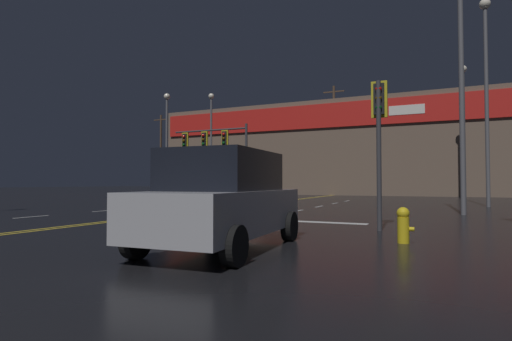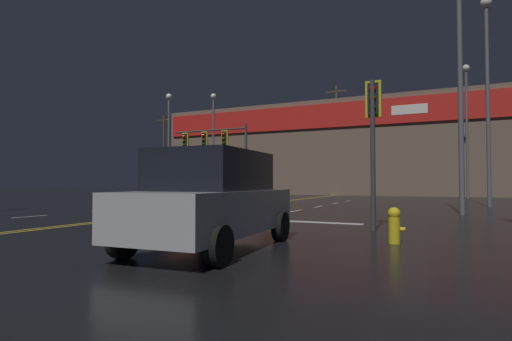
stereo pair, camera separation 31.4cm
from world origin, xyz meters
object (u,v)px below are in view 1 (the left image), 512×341
Objects in this scene: traffic_signal_corner_southeast at (379,120)px; traffic_signal_median at (213,144)px; streetlight_near_left at (461,46)px; streetlight_far_left at (211,131)px; streetlight_far_right at (464,115)px; fire_hydrant at (403,224)px; streetlight_far_median at (167,131)px; streetlight_median_approach at (486,76)px; parked_car at (223,199)px; traffic_signal_corner_northwest at (198,170)px.

traffic_signal_median is at bearing 139.64° from traffic_signal_corner_southeast.
traffic_signal_median is at bearing 170.42° from streetlight_near_left.
streetlight_far_right is (22.06, 2.67, 0.41)m from streetlight_far_left.
streetlight_near_left is 11.01m from fire_hydrant.
streetlight_near_left is 25.90m from streetlight_far_median.
streetlight_far_median is (-24.68, 5.12, -0.93)m from streetlight_median_approach.
traffic_signal_corner_southeast is 27.88m from streetlight_far_median.
streetlight_far_median reaches higher than traffic_signal_median.
streetlight_median_approach reaches higher than traffic_signal_median.
streetlight_near_left is at bearing 66.98° from parked_car.
traffic_signal_median is 0.48× the size of streetlight_far_left.
traffic_signal_median is at bearing -130.57° from streetlight_far_right.
traffic_signal_corner_northwest is at bearing 123.87° from parked_car.
streetlight_median_approach reaches higher than streetlight_near_left.
streetlight_far_median is at bearing 169.41° from traffic_signal_corner_northwest.
traffic_signal_corner_southeast is 5.31m from parked_car.
streetlight_far_right reaches higher than streetlight_near_left.
streetlight_near_left is 1.00× the size of streetlight_far_right.
parked_car is at bearing -56.13° from traffic_signal_corner_northwest.
streetlight_median_approach is at bearing 78.60° from fire_hydrant.
traffic_signal_corner_southeast is at bearing -45.83° from traffic_signal_corner_northwest.
fire_hydrant is at bearing -95.55° from streetlight_far_right.
streetlight_far_median is (-23.19, 11.52, -0.75)m from streetlight_near_left.
traffic_signal_median is 1.20× the size of traffic_signal_corner_southeast.
traffic_signal_corner_southeast is 5.31× the size of fire_hydrant.
traffic_signal_corner_southeast is at bearing -40.36° from traffic_signal_median.
streetlight_far_median is 2.14× the size of parked_car.
streetlight_far_median is (-3.84, 0.72, 3.60)m from traffic_signal_corner_northwest.
streetlight_near_left is 18.35m from streetlight_far_right.
parked_car is at bearing -58.57° from streetlight_far_left.
parked_car is at bearing -113.02° from streetlight_near_left.
streetlight_near_left is (12.78, -2.16, 3.19)m from traffic_signal_median.
traffic_signal_corner_southeast is 0.40× the size of streetlight_far_left.
streetlight_median_approach reaches higher than streetlight_far_right.
fire_hydrant is (11.20, -11.01, -3.15)m from traffic_signal_median.
fire_hydrant is at bearing 35.08° from parked_car.
streetlight_far_median is 29.61m from parked_car.
traffic_signal_corner_southeast is 0.36× the size of streetlight_median_approach.
traffic_signal_corner_southeast is 0.92× the size of parked_car.
parked_car is (16.31, -26.68, -5.40)m from streetlight_far_left.
fire_hydrant is at bearing -101.40° from streetlight_median_approach.
streetlight_far_median is at bearing 138.83° from traffic_signal_corner_southeast.
streetlight_far_median is (-20.86, 18.25, 3.04)m from traffic_signal_corner_southeast.
streetlight_far_right is at bearing 6.91° from streetlight_far_left.
streetlight_far_left is 1.07× the size of streetlight_far_median.
traffic_signal_median is at bearing -41.97° from streetlight_far_median.
streetlight_far_right reaches higher than traffic_signal_corner_northwest.
traffic_signal_median is at bearing -58.63° from streetlight_far_left.
traffic_signal_corner_southeast reaches higher than fire_hydrant.
streetlight_near_left reaches higher than traffic_signal_corner_northwest.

